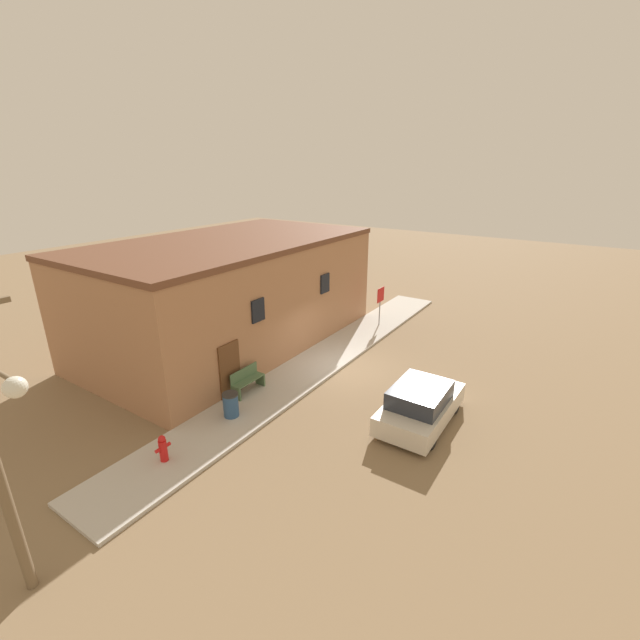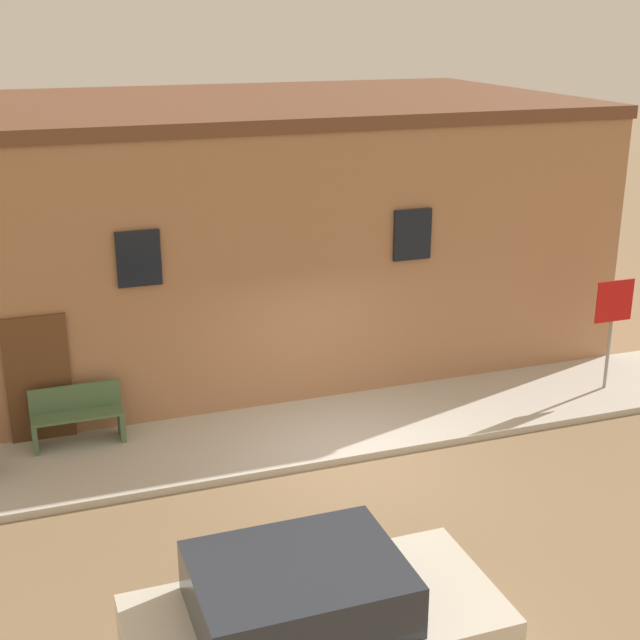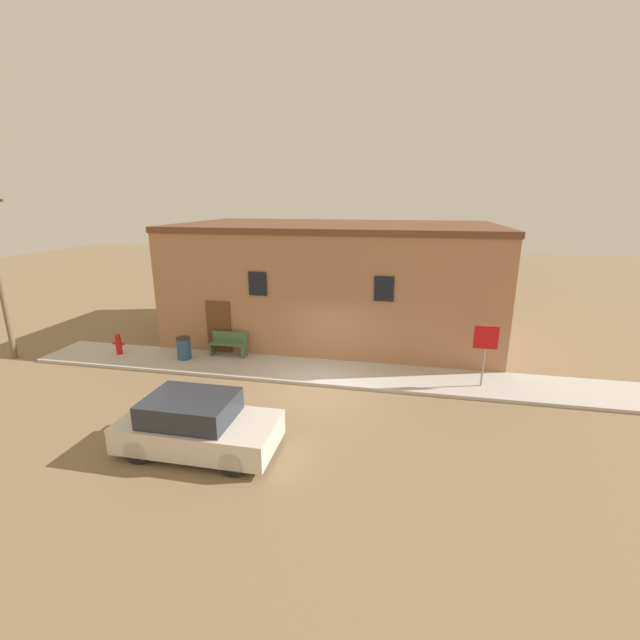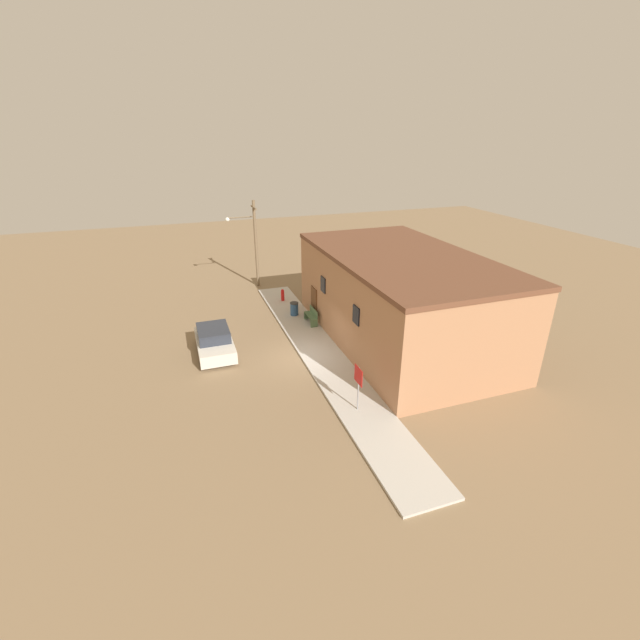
{
  "view_description": "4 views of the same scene",
  "coord_description": "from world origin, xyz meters",
  "px_view_note": "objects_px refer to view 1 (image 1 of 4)",
  "views": [
    {
      "loc": [
        -14.39,
        -8.27,
        8.23
      ],
      "look_at": [
        -0.11,
        1.14,
        2.0
      ],
      "focal_mm": 24.0,
      "sensor_mm": 36.0,
      "label": 1
    },
    {
      "loc": [
        -4.61,
        -11.48,
        6.65
      ],
      "look_at": [
        -0.11,
        1.14,
        2.0
      ],
      "focal_mm": 50.0,
      "sensor_mm": 36.0,
      "label": 2
    },
    {
      "loc": [
        2.77,
        -12.87,
        6.05
      ],
      "look_at": [
        -0.11,
        1.14,
        2.0
      ],
      "focal_mm": 24.0,
      "sensor_mm": 36.0,
      "label": 3
    },
    {
      "loc": [
        19.28,
        -5.62,
        11.08
      ],
      "look_at": [
        -0.11,
        1.14,
        2.0
      ],
      "focal_mm": 24.0,
      "sensor_mm": 36.0,
      "label": 4
    }
  ],
  "objects_px": {
    "stop_sign": "(380,299)",
    "bench": "(247,381)",
    "fire_hydrant": "(163,448)",
    "parked_car": "(420,405)",
    "trash_bin": "(231,405)"
  },
  "relations": [
    {
      "from": "fire_hydrant",
      "to": "parked_car",
      "type": "distance_m",
      "value": 8.2
    },
    {
      "from": "stop_sign",
      "to": "bench",
      "type": "height_order",
      "value": "stop_sign"
    },
    {
      "from": "bench",
      "to": "parked_car",
      "type": "relative_size",
      "value": 0.37
    },
    {
      "from": "fire_hydrant",
      "to": "parked_car",
      "type": "height_order",
      "value": "parked_car"
    },
    {
      "from": "fire_hydrant",
      "to": "parked_car",
      "type": "relative_size",
      "value": 0.22
    },
    {
      "from": "stop_sign",
      "to": "trash_bin",
      "type": "bearing_deg",
      "value": 178.34
    },
    {
      "from": "stop_sign",
      "to": "parked_car",
      "type": "bearing_deg",
      "value": -145.48
    },
    {
      "from": "bench",
      "to": "parked_car",
      "type": "height_order",
      "value": "parked_car"
    },
    {
      "from": "fire_hydrant",
      "to": "parked_car",
      "type": "bearing_deg",
      "value": -41.33
    },
    {
      "from": "stop_sign",
      "to": "trash_bin",
      "type": "height_order",
      "value": "stop_sign"
    },
    {
      "from": "stop_sign",
      "to": "trash_bin",
      "type": "xyz_separation_m",
      "value": [
        -10.84,
        0.32,
        -1.02
      ]
    },
    {
      "from": "fire_hydrant",
      "to": "stop_sign",
      "type": "bearing_deg",
      "value": -1.12
    },
    {
      "from": "bench",
      "to": "trash_bin",
      "type": "bearing_deg",
      "value": -156.47
    },
    {
      "from": "fire_hydrant",
      "to": "stop_sign",
      "type": "distance_m",
      "value": 13.68
    },
    {
      "from": "fire_hydrant",
      "to": "stop_sign",
      "type": "relative_size",
      "value": 0.41
    }
  ]
}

